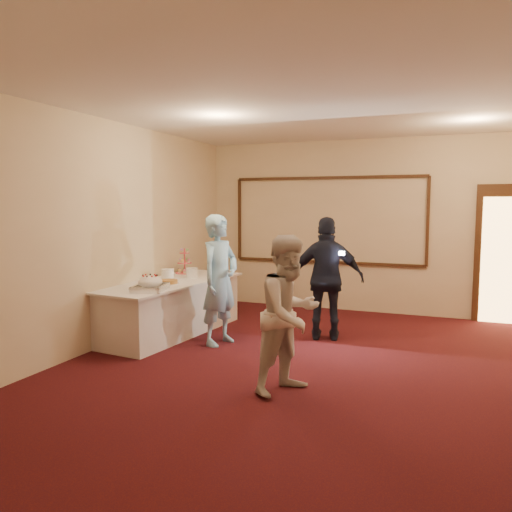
{
  "coord_description": "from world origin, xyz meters",
  "views": [
    {
      "loc": [
        1.28,
        -5.27,
        1.89
      ],
      "look_at": [
        -1.31,
        1.32,
        1.15
      ],
      "focal_mm": 35.0,
      "sensor_mm": 36.0,
      "label": 1
    }
  ],
  "objects_px": {
    "plate_stack_b": "(192,273)",
    "woman": "(290,314)",
    "pavlova_tray": "(150,284)",
    "guest": "(327,279)",
    "cupcake_stand": "(185,263)",
    "tart": "(168,282)",
    "plate_stack_a": "(168,274)",
    "man": "(220,280)",
    "buffet_table": "(171,307)"
  },
  "relations": [
    {
      "from": "tart",
      "to": "man",
      "type": "height_order",
      "value": "man"
    },
    {
      "from": "man",
      "to": "woman",
      "type": "height_order",
      "value": "man"
    },
    {
      "from": "pavlova_tray",
      "to": "woman",
      "type": "xyz_separation_m",
      "value": [
        2.15,
        -0.77,
        -0.06
      ]
    },
    {
      "from": "buffet_table",
      "to": "guest",
      "type": "bearing_deg",
      "value": 13.34
    },
    {
      "from": "buffet_table",
      "to": "woman",
      "type": "xyz_separation_m",
      "value": [
        2.31,
        -1.54,
        0.41
      ]
    },
    {
      "from": "pavlova_tray",
      "to": "guest",
      "type": "xyz_separation_m",
      "value": [
        2.04,
        1.29,
        0.0
      ]
    },
    {
      "from": "plate_stack_a",
      "to": "plate_stack_b",
      "type": "xyz_separation_m",
      "value": [
        0.24,
        0.29,
        -0.0
      ]
    },
    {
      "from": "man",
      "to": "guest",
      "type": "relative_size",
      "value": 1.02
    },
    {
      "from": "tart",
      "to": "cupcake_stand",
      "type": "bearing_deg",
      "value": 107.74
    },
    {
      "from": "woman",
      "to": "guest",
      "type": "bearing_deg",
      "value": 30.1
    },
    {
      "from": "plate_stack_b",
      "to": "woman",
      "type": "xyz_separation_m",
      "value": [
        2.19,
        -1.96,
        -0.05
      ]
    },
    {
      "from": "plate_stack_a",
      "to": "guest",
      "type": "relative_size",
      "value": 0.11
    },
    {
      "from": "tart",
      "to": "buffet_table",
      "type": "bearing_deg",
      "value": 115.74
    },
    {
      "from": "pavlova_tray",
      "to": "guest",
      "type": "height_order",
      "value": "guest"
    },
    {
      "from": "guest",
      "to": "pavlova_tray",
      "type": "bearing_deg",
      "value": 19.6
    },
    {
      "from": "plate_stack_b",
      "to": "plate_stack_a",
      "type": "bearing_deg",
      "value": -129.84
    },
    {
      "from": "tart",
      "to": "woman",
      "type": "bearing_deg",
      "value": -30.74
    },
    {
      "from": "pavlova_tray",
      "to": "plate_stack_b",
      "type": "relative_size",
      "value": 3.13
    },
    {
      "from": "cupcake_stand",
      "to": "man",
      "type": "height_order",
      "value": "man"
    },
    {
      "from": "man",
      "to": "cupcake_stand",
      "type": "bearing_deg",
      "value": 61.31
    },
    {
      "from": "cupcake_stand",
      "to": "tart",
      "type": "bearing_deg",
      "value": -72.26
    },
    {
      "from": "plate_stack_b",
      "to": "tart",
      "type": "relative_size",
      "value": 0.61
    },
    {
      "from": "plate_stack_b",
      "to": "woman",
      "type": "height_order",
      "value": "woman"
    },
    {
      "from": "cupcake_stand",
      "to": "tart",
      "type": "distance_m",
      "value": 1.11
    },
    {
      "from": "plate_stack_a",
      "to": "man",
      "type": "height_order",
      "value": "man"
    },
    {
      "from": "cupcake_stand",
      "to": "plate_stack_b",
      "type": "height_order",
      "value": "cupcake_stand"
    },
    {
      "from": "tart",
      "to": "woman",
      "type": "distance_m",
      "value": 2.56
    },
    {
      "from": "woman",
      "to": "tart",
      "type": "bearing_deg",
      "value": 86.24
    },
    {
      "from": "buffet_table",
      "to": "plate_stack_a",
      "type": "xyz_separation_m",
      "value": [
        -0.12,
        0.12,
        0.46
      ]
    },
    {
      "from": "plate_stack_b",
      "to": "tart",
      "type": "distance_m",
      "value": 0.65
    },
    {
      "from": "cupcake_stand",
      "to": "woman",
      "type": "bearing_deg",
      "value": -42.94
    },
    {
      "from": "guest",
      "to": "buffet_table",
      "type": "bearing_deg",
      "value": 0.66
    },
    {
      "from": "pavlova_tray",
      "to": "guest",
      "type": "bearing_deg",
      "value": 32.28
    },
    {
      "from": "tart",
      "to": "guest",
      "type": "relative_size",
      "value": 0.18
    },
    {
      "from": "pavlova_tray",
      "to": "man",
      "type": "height_order",
      "value": "man"
    },
    {
      "from": "tart",
      "to": "man",
      "type": "distance_m",
      "value": 0.8
    },
    {
      "from": "plate_stack_b",
      "to": "man",
      "type": "xyz_separation_m",
      "value": [
        0.78,
        -0.65,
        0.03
      ]
    },
    {
      "from": "buffet_table",
      "to": "cupcake_stand",
      "type": "bearing_deg",
      "value": 105.34
    },
    {
      "from": "plate_stack_b",
      "to": "cupcake_stand",
      "type": "bearing_deg",
      "value": 131.05
    },
    {
      "from": "buffet_table",
      "to": "man",
      "type": "height_order",
      "value": "man"
    },
    {
      "from": "cupcake_stand",
      "to": "guest",
      "type": "distance_m",
      "value": 2.44
    },
    {
      "from": "plate_stack_a",
      "to": "woman",
      "type": "xyz_separation_m",
      "value": [
        2.43,
        -1.66,
        -0.06
      ]
    },
    {
      "from": "cupcake_stand",
      "to": "tart",
      "type": "xyz_separation_m",
      "value": [
        0.34,
        -1.05,
        -0.13
      ]
    },
    {
      "from": "pavlova_tray",
      "to": "cupcake_stand",
      "type": "xyz_separation_m",
      "value": [
        -0.39,
        1.59,
        0.07
      ]
    },
    {
      "from": "buffet_table",
      "to": "pavlova_tray",
      "type": "relative_size",
      "value": 4.56
    },
    {
      "from": "plate_stack_a",
      "to": "woman",
      "type": "height_order",
      "value": "woman"
    },
    {
      "from": "man",
      "to": "guest",
      "type": "height_order",
      "value": "man"
    },
    {
      "from": "plate_stack_b",
      "to": "woman",
      "type": "bearing_deg",
      "value": -41.84
    },
    {
      "from": "plate_stack_b",
      "to": "tart",
      "type": "bearing_deg",
      "value": -91.35
    },
    {
      "from": "man",
      "to": "plate_stack_b",
      "type": "bearing_deg",
      "value": 64.56
    }
  ]
}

